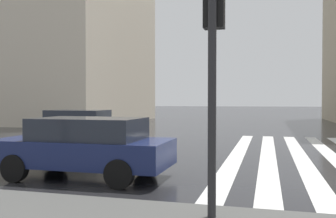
{
  "coord_description": "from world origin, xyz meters",
  "views": [
    {
      "loc": [
        -8.81,
        2.07,
        1.81
      ],
      "look_at": [
        4.7,
        5.73,
        1.5
      ],
      "focal_mm": 39.46,
      "sensor_mm": 36.0,
      "label": 1
    }
  ],
  "objects": [
    {
      "name": "traffic_signal_post",
      "position": [
        -3.49,
        2.83,
        2.72
      ],
      "size": [
        0.44,
        0.3,
        3.56
      ],
      "color": "#232326",
      "rests_on": "sidewalk_pavement"
    },
    {
      "name": "car_champagne",
      "position": [
        5.5,
        9.87,
        0.76
      ],
      "size": [
        1.85,
        4.1,
        1.41
      ],
      "color": "tan",
      "rests_on": "ground_plane"
    },
    {
      "name": "car_navy",
      "position": [
        -1.0,
        6.21,
        0.76
      ],
      "size": [
        1.85,
        4.1,
        1.41
      ],
      "color": "navy",
      "rests_on": "ground_plane"
    }
  ]
}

